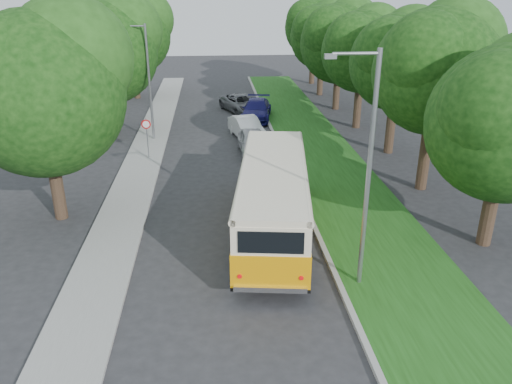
{
  "coord_description": "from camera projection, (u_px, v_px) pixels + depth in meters",
  "views": [
    {
      "loc": [
        -0.57,
        -16.98,
        9.66
      ],
      "look_at": [
        1.15,
        2.63,
        1.5
      ],
      "focal_mm": 35.0,
      "sensor_mm": 36.0,
      "label": 1
    }
  ],
  "objects": [
    {
      "name": "curb",
      "position": [
        302.0,
        199.0,
        24.23
      ],
      "size": [
        0.2,
        70.0,
        0.15
      ],
      "primitive_type": "cube",
      "color": "gray",
      "rests_on": "ground"
    },
    {
      "name": "car_blue",
      "position": [
        257.0,
        110.0,
        38.71
      ],
      "size": [
        2.93,
        5.46,
        1.5
      ],
      "primitive_type": "imported",
      "rotation": [
        0.0,
        0.0,
        -0.17
      ],
      "color": "navy",
      "rests_on": "ground"
    },
    {
      "name": "grass_verge",
      "position": [
        349.0,
        197.0,
        24.42
      ],
      "size": [
        4.5,
        70.0,
        0.13
      ],
      "primitive_type": "cube",
      "color": "#1B4713",
      "rests_on": "ground"
    },
    {
      "name": "car_white",
      "position": [
        247.0,
        128.0,
        33.91
      ],
      "size": [
        2.51,
        4.6,
        1.44
      ],
      "primitive_type": "imported",
      "rotation": [
        0.0,
        0.0,
        0.24
      ],
      "color": "white",
      "rests_on": "ground"
    },
    {
      "name": "ground",
      "position": [
        232.0,
        254.0,
        19.37
      ],
      "size": [
        120.0,
        120.0,
        0.0
      ],
      "primitive_type": "plane",
      "color": "#29292C",
      "rests_on": "ground"
    },
    {
      "name": "warning_sign",
      "position": [
        147.0,
        132.0,
        29.37
      ],
      "size": [
        0.56,
        0.1,
        2.5
      ],
      "color": "gray",
      "rests_on": "ground"
    },
    {
      "name": "treeline",
      "position": [
        265.0,
        45.0,
        33.91
      ],
      "size": [
        24.27,
        41.91,
        9.46
      ],
      "color": "#332319",
      "rests_on": "ground"
    },
    {
      "name": "lamppost_near",
      "position": [
        366.0,
        167.0,
        15.73
      ],
      "size": [
        1.71,
        0.16,
        8.0
      ],
      "color": "gray",
      "rests_on": "ground"
    },
    {
      "name": "vintage_bus",
      "position": [
        273.0,
        200.0,
        20.41
      ],
      "size": [
        4.06,
        10.68,
        3.09
      ],
      "primitive_type": null,
      "rotation": [
        0.0,
        0.0,
        -0.14
      ],
      "color": "#F49E07",
      "rests_on": "ground"
    },
    {
      "name": "sidewalk",
      "position": [
        126.0,
        205.0,
        23.56
      ],
      "size": [
        2.2,
        70.0,
        0.12
      ],
      "primitive_type": "cube",
      "color": "gray",
      "rests_on": "ground"
    },
    {
      "name": "car_silver",
      "position": [
        253.0,
        143.0,
        30.63
      ],
      "size": [
        1.89,
        4.42,
        1.49
      ],
      "primitive_type": "imported",
      "rotation": [
        0.0,
        0.0,
        0.03
      ],
      "color": "#B5B5BA",
      "rests_on": "ground"
    },
    {
      "name": "car_grey",
      "position": [
        242.0,
        103.0,
        41.0
      ],
      "size": [
        3.97,
        5.54,
        1.4
      ],
      "primitive_type": "imported",
      "rotation": [
        0.0,
        0.0,
        0.36
      ],
      "color": "#5C5E64",
      "rests_on": "ground"
    },
    {
      "name": "lamppost_far",
      "position": [
        148.0,
        79.0,
        32.14
      ],
      "size": [
        1.71,
        0.16,
        7.5
      ],
      "color": "gray",
      "rests_on": "ground"
    }
  ]
}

